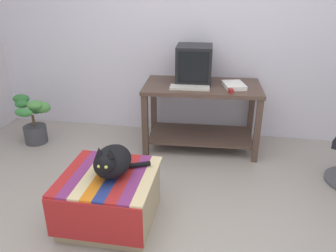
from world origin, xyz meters
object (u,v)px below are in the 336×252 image
at_px(stapler, 230,90).
at_px(tv_monitor, 194,65).
at_px(desk, 202,105).
at_px(book, 234,85).
at_px(cat, 112,161).
at_px(potted_plant, 33,119).
at_px(keyboard, 190,87).
at_px(ottoman_with_blanket, 110,198).

bearing_deg(stapler, tv_monitor, 128.68).
xyz_separation_m(desk, book, (0.32, -0.03, 0.25)).
bearing_deg(tv_monitor, stapler, -38.99).
bearing_deg(desk, tv_monitor, 138.19).
bearing_deg(stapler, desk, 129.73).
distance_m(tv_monitor, cat, 1.58).
bearing_deg(potted_plant, cat, -41.02).
bearing_deg(book, keyboard, -179.92).
bearing_deg(ottoman_with_blanket, keyboard, 69.88).
distance_m(tv_monitor, stapler, 0.51).
height_order(keyboard, ottoman_with_blanket, keyboard).
relative_size(desk, tv_monitor, 3.19).
bearing_deg(keyboard, desk, 49.07).
relative_size(book, ottoman_with_blanket, 0.40).
height_order(keyboard, potted_plant, keyboard).
bearing_deg(book, tv_monitor, 149.79).
bearing_deg(book, stapler, -116.70).
bearing_deg(tv_monitor, keyboard, -96.70).
relative_size(tv_monitor, potted_plant, 0.71).
distance_m(keyboard, stapler, 0.41).
xyz_separation_m(book, cat, (-0.86, -1.36, -0.22)).
bearing_deg(stapler, keyboard, 157.73).
xyz_separation_m(keyboard, stapler, (0.41, -0.05, 0.01)).
distance_m(tv_monitor, book, 0.47).
xyz_separation_m(desk, cat, (-0.54, -1.39, 0.04)).
height_order(ottoman_with_blanket, cat, cat).
bearing_deg(ottoman_with_blanket, desk, 67.73).
distance_m(desk, stapler, 0.43).
bearing_deg(cat, book, 57.68).
relative_size(book, stapler, 2.50).
relative_size(keyboard, stapler, 3.64).
distance_m(book, potted_plant, 2.25).
distance_m(keyboard, potted_plant, 1.81).
bearing_deg(potted_plant, keyboard, 2.57).
bearing_deg(potted_plant, book, 5.25).
relative_size(tv_monitor, keyboard, 0.98).
height_order(cat, potted_plant, cat).
height_order(desk, book, book).
height_order(book, ottoman_with_blanket, book).
relative_size(desk, book, 4.57).
bearing_deg(keyboard, cat, -112.41).
height_order(tv_monitor, cat, tv_monitor).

